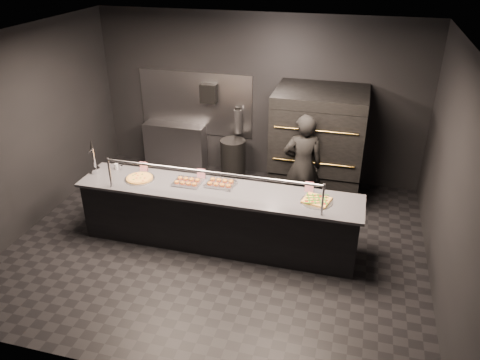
{
  "coord_description": "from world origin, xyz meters",
  "views": [
    {
      "loc": [
        1.81,
        -5.54,
        4.1
      ],
      "look_at": [
        0.28,
        0.2,
        1.01
      ],
      "focal_mm": 35.0,
      "sensor_mm": 36.0,
      "label": 1
    }
  ],
  "objects_px": {
    "slider_tray_b": "(220,183)",
    "trash_bin": "(233,160)",
    "beer_tap": "(94,163)",
    "towel_dispenser": "(209,93)",
    "square_pizza": "(317,200)",
    "pizza_oven": "(318,144)",
    "round_pizza": "(140,178)",
    "worker": "(302,166)",
    "fire_extinguisher": "(238,121)",
    "prep_shelf": "(176,146)",
    "slider_tray_a": "(187,182)",
    "service_counter": "(218,217)"
  },
  "relations": [
    {
      "from": "pizza_oven",
      "to": "square_pizza",
      "type": "xyz_separation_m",
      "value": [
        0.2,
        -1.88,
        -0.03
      ]
    },
    {
      "from": "towel_dispenser",
      "to": "slider_tray_a",
      "type": "relative_size",
      "value": 0.87
    },
    {
      "from": "pizza_oven",
      "to": "slider_tray_b",
      "type": "relative_size",
      "value": 4.2
    },
    {
      "from": "towel_dispenser",
      "to": "worker",
      "type": "distance_m",
      "value": 2.39
    },
    {
      "from": "worker",
      "to": "trash_bin",
      "type": "bearing_deg",
      "value": -49.3
    },
    {
      "from": "beer_tap",
      "to": "slider_tray_b",
      "type": "height_order",
      "value": "beer_tap"
    },
    {
      "from": "towel_dispenser",
      "to": "slider_tray_b",
      "type": "distance_m",
      "value": 2.49
    },
    {
      "from": "towel_dispenser",
      "to": "service_counter",
      "type": "bearing_deg",
      "value": -69.37
    },
    {
      "from": "pizza_oven",
      "to": "slider_tray_a",
      "type": "xyz_separation_m",
      "value": [
        -1.68,
        -1.83,
        -0.02
      ]
    },
    {
      "from": "fire_extinguisher",
      "to": "pizza_oven",
      "type": "bearing_deg",
      "value": -17.89
    },
    {
      "from": "fire_extinguisher",
      "to": "trash_bin",
      "type": "bearing_deg",
      "value": -93.73
    },
    {
      "from": "prep_shelf",
      "to": "round_pizza",
      "type": "height_order",
      "value": "round_pizza"
    },
    {
      "from": "prep_shelf",
      "to": "beer_tap",
      "type": "relative_size",
      "value": 2.21
    },
    {
      "from": "slider_tray_a",
      "to": "square_pizza",
      "type": "xyz_separation_m",
      "value": [
        1.88,
        -0.05,
        -0.01
      ]
    },
    {
      "from": "trash_bin",
      "to": "worker",
      "type": "distance_m",
      "value": 1.76
    },
    {
      "from": "towel_dispenser",
      "to": "beer_tap",
      "type": "xyz_separation_m",
      "value": [
        -1.05,
        -2.35,
        -0.47
      ]
    },
    {
      "from": "square_pizza",
      "to": "trash_bin",
      "type": "relative_size",
      "value": 0.56
    },
    {
      "from": "towel_dispenser",
      "to": "pizza_oven",
      "type": "bearing_deg",
      "value": -13.14
    },
    {
      "from": "worker",
      "to": "pizza_oven",
      "type": "bearing_deg",
      "value": -117.69
    },
    {
      "from": "slider_tray_b",
      "to": "trash_bin",
      "type": "height_order",
      "value": "slider_tray_b"
    },
    {
      "from": "slider_tray_b",
      "to": "prep_shelf",
      "type": "bearing_deg",
      "value": 126.4
    },
    {
      "from": "pizza_oven",
      "to": "fire_extinguisher",
      "type": "bearing_deg",
      "value": 162.11
    },
    {
      "from": "beer_tap",
      "to": "slider_tray_a",
      "type": "xyz_separation_m",
      "value": [
        1.47,
        0.03,
        -0.13
      ]
    },
    {
      "from": "round_pizza",
      "to": "service_counter",
      "type": "bearing_deg",
      "value": -0.46
    },
    {
      "from": "prep_shelf",
      "to": "square_pizza",
      "type": "relative_size",
      "value": 2.74
    },
    {
      "from": "pizza_oven",
      "to": "trash_bin",
      "type": "distance_m",
      "value": 1.69
    },
    {
      "from": "pizza_oven",
      "to": "square_pizza",
      "type": "distance_m",
      "value": 1.89
    },
    {
      "from": "beer_tap",
      "to": "slider_tray_a",
      "type": "relative_size",
      "value": 1.35
    },
    {
      "from": "square_pizza",
      "to": "worker",
      "type": "relative_size",
      "value": 0.25
    },
    {
      "from": "prep_shelf",
      "to": "fire_extinguisher",
      "type": "bearing_deg",
      "value": 3.66
    },
    {
      "from": "slider_tray_b",
      "to": "beer_tap",
      "type": "bearing_deg",
      "value": -176.64
    },
    {
      "from": "pizza_oven",
      "to": "round_pizza",
      "type": "relative_size",
      "value": 4.29
    },
    {
      "from": "trash_bin",
      "to": "round_pizza",
      "type": "bearing_deg",
      "value": -111.72
    },
    {
      "from": "slider_tray_a",
      "to": "slider_tray_b",
      "type": "xyz_separation_m",
      "value": [
        0.48,
        0.08,
        0.0
      ]
    },
    {
      "from": "towel_dispenser",
      "to": "square_pizza",
      "type": "height_order",
      "value": "towel_dispenser"
    },
    {
      "from": "prep_shelf",
      "to": "fire_extinguisher",
      "type": "distance_m",
      "value": 1.39
    },
    {
      "from": "towel_dispenser",
      "to": "worker",
      "type": "bearing_deg",
      "value": -31.98
    },
    {
      "from": "worker",
      "to": "service_counter",
      "type": "bearing_deg",
      "value": 32.85
    },
    {
      "from": "prep_shelf",
      "to": "slider_tray_b",
      "type": "xyz_separation_m",
      "value": [
        1.6,
        -2.17,
        0.49
      ]
    },
    {
      "from": "beer_tap",
      "to": "worker",
      "type": "relative_size",
      "value": 0.31
    },
    {
      "from": "beer_tap",
      "to": "round_pizza",
      "type": "bearing_deg",
      "value": -2.04
    },
    {
      "from": "prep_shelf",
      "to": "beer_tap",
      "type": "height_order",
      "value": "beer_tap"
    },
    {
      "from": "beer_tap",
      "to": "service_counter",
      "type": "bearing_deg",
      "value": -1.06
    },
    {
      "from": "round_pizza",
      "to": "slider_tray_a",
      "type": "relative_size",
      "value": 1.11
    },
    {
      "from": "prep_shelf",
      "to": "worker",
      "type": "bearing_deg",
      "value": -23.39
    },
    {
      "from": "prep_shelf",
      "to": "worker",
      "type": "distance_m",
      "value": 2.91
    },
    {
      "from": "towel_dispenser",
      "to": "beer_tap",
      "type": "distance_m",
      "value": 2.62
    },
    {
      "from": "slider_tray_a",
      "to": "pizza_oven",
      "type": "bearing_deg",
      "value": 47.48
    },
    {
      "from": "fire_extinguisher",
      "to": "beer_tap",
      "type": "relative_size",
      "value": 0.93
    },
    {
      "from": "prep_shelf",
      "to": "slider_tray_b",
      "type": "relative_size",
      "value": 2.64
    }
  ]
}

